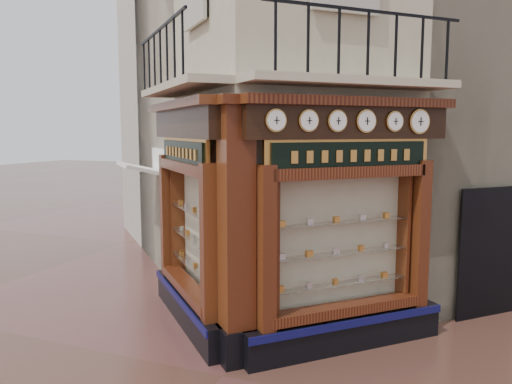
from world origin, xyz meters
The scene contains 17 objects.
ground centered at (0.00, 0.00, 0.00)m, with size 80.00×80.00×0.00m, color #502F25.
main_building centered at (0.00, 6.16, 6.00)m, with size 8.00×8.00×12.00m, color #C4B599.
neighbour_left centered at (-2.47, 8.63, 5.50)m, with size 8.00×8.00×11.00m, color #B0A899.
neighbour_right centered at (2.47, 8.63, 5.50)m, with size 8.00×8.00×11.00m, color #B0A899.
shopfront_left centered at (-1.41, 1.57, 1.98)m, with size 2.86×2.86×3.98m.
shopfront_right centered at (1.41, 1.57, 1.98)m, with size 2.86×2.86×3.98m.
corner_pilaster centered at (0.00, 0.50, 1.95)m, with size 0.85×0.85×3.98m.
balcony centered at (0.00, 1.49, 4.22)m, with size 5.94×2.97×1.03m.
clock_a centered at (0.61, 0.50, 3.62)m, with size 0.26×0.26×0.32m.
clock_b centered at (0.97, 0.87, 3.62)m, with size 0.26×0.26×0.32m.
clock_c centered at (1.31, 1.20, 3.62)m, with size 0.27×0.27×0.32m.
clock_d centered at (1.67, 1.56, 3.62)m, with size 0.28×0.28×0.35m.
clock_e centered at (2.04, 1.93, 3.62)m, with size 0.26×0.26×0.32m.
clock_f centered at (2.38, 2.28, 3.62)m, with size 0.31×0.31×0.39m.
awning centered at (-3.76, 3.55, 0.00)m, with size 1.56×0.94×0.08m, color white, non-canonical shape.
signboard_left centered at (-1.46, 1.51, 3.10)m, with size 1.98×1.98×0.53m.
signboard_right centered at (1.46, 1.51, 3.10)m, with size 2.09×2.09×0.56m.
Camera 1 is at (2.96, -6.06, 3.48)m, focal length 35.00 mm.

